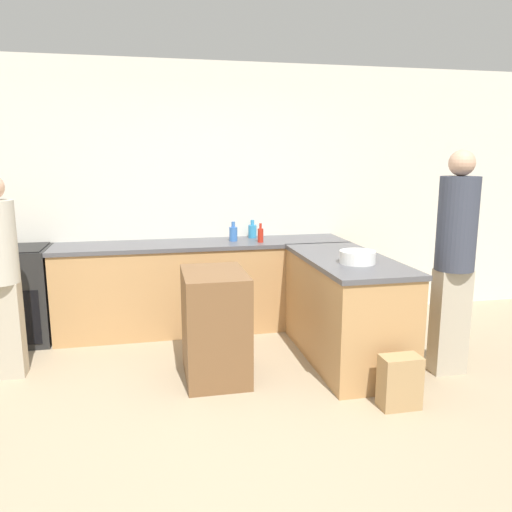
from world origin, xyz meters
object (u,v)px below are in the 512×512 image
person_at_peninsula (455,254)px  range_oven (10,296)px  island_table (215,325)px  dish_soap_bottle (252,231)px  water_bottle_blue (233,233)px  hot_sauce_bottle (260,235)px  paper_bag (400,382)px  mixing_bowl (357,257)px

person_at_peninsula → range_oven: bearing=158.1°
island_table → dish_soap_bottle: bearing=66.6°
range_oven → island_table: (1.81, -1.17, -0.02)m
water_bottle_blue → dish_soap_bottle: 0.28m
range_oven → person_at_peninsula: 4.01m
range_oven → hot_sauce_bottle: 2.47m
dish_soap_bottle → paper_bag: (0.62, -2.12, -0.79)m
range_oven → water_bottle_blue: 2.22m
range_oven → person_at_peninsula: (3.68, -1.48, 0.53)m
hot_sauce_bottle → dish_soap_bottle: (-0.02, 0.29, -0.00)m
range_oven → water_bottle_blue: bearing=0.4°
water_bottle_blue → paper_bag: water_bottle_blue is taller
range_oven → dish_soap_bottle: size_ratio=4.83×
range_oven → mixing_bowl: (2.95, -1.27, 0.50)m
mixing_bowl → island_table: bearing=174.9°
person_at_peninsula → paper_bag: 1.15m
person_at_peninsula → water_bottle_blue: bearing=135.7°
mixing_bowl → water_bottle_blue: 1.51m
person_at_peninsula → hot_sauce_bottle: bearing=133.2°
island_table → water_bottle_blue: water_bottle_blue is taller
water_bottle_blue → dish_soap_bottle: bearing=33.9°
range_oven → island_table: bearing=-32.9°
mixing_bowl → paper_bag: bearing=-85.3°
island_table → dish_soap_bottle: 1.56m
paper_bag → dish_soap_bottle: bearing=106.4°
mixing_bowl → person_at_peninsula: size_ratio=0.16×
hot_sauce_bottle → dish_soap_bottle: size_ratio=1.01×
hot_sauce_bottle → paper_bag: hot_sauce_bottle is taller
dish_soap_bottle → mixing_bowl: bearing=-68.4°
range_oven → dish_soap_bottle: 2.45m
mixing_bowl → person_at_peninsula: (0.73, -0.21, 0.03)m
water_bottle_blue → person_at_peninsula: person_at_peninsula is taller
dish_soap_bottle → range_oven: bearing=-175.9°
water_bottle_blue → hot_sauce_bottle: 0.29m
hot_sauce_bottle → dish_soap_bottle: bearing=94.7°
dish_soap_bottle → paper_bag: 2.35m
range_oven → dish_soap_bottle: bearing=4.1°
range_oven → water_bottle_blue: water_bottle_blue is taller
range_oven → hot_sauce_bottle: bearing=-2.9°
island_table → mixing_bowl: mixing_bowl is taller
mixing_bowl → hot_sauce_bottle: size_ratio=1.50×
hot_sauce_bottle → person_at_peninsula: (1.28, -1.36, 0.01)m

